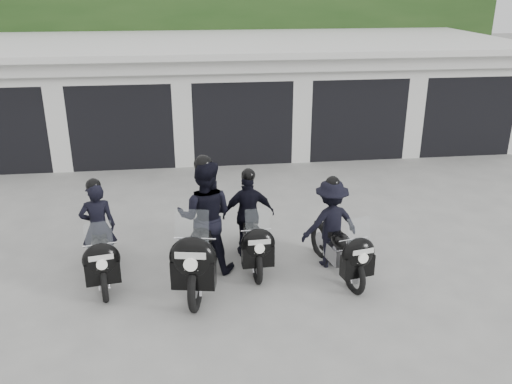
{
  "coord_description": "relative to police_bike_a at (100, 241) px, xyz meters",
  "views": [
    {
      "loc": [
        -1.4,
        -8.22,
        4.62
      ],
      "look_at": [
        -0.26,
        0.76,
        1.05
      ],
      "focal_mm": 38.0,
      "sensor_mm": 36.0,
      "label": 1
    }
  ],
  "objects": [
    {
      "name": "police_bike_a",
      "position": [
        0.0,
        0.0,
        0.0
      ],
      "size": [
        0.79,
        1.94,
        1.7
      ],
      "rotation": [
        0.0,
        0.0,
        0.18
      ],
      "color": "black",
      "rests_on": "ground"
    },
    {
      "name": "background_vegetation",
      "position": [
        3.29,
        13.02,
        2.1
      ],
      "size": [
        20.0,
        3.9,
        5.8
      ],
      "color": "#1D3A15",
      "rests_on": "ground"
    },
    {
      "name": "police_bike_b",
      "position": [
        1.68,
        -0.14,
        0.21
      ],
      "size": [
        1.14,
        2.39,
        2.1
      ],
      "rotation": [
        0.0,
        0.0,
        -0.19
      ],
      "color": "black",
      "rests_on": "ground"
    },
    {
      "name": "police_bike_d",
      "position": [
        3.85,
        -0.18,
        0.04
      ],
      "size": [
        1.08,
        1.9,
        1.67
      ],
      "rotation": [
        0.0,
        0.0,
        0.2
      ],
      "color": "black",
      "rests_on": "ground"
    },
    {
      "name": "police_bike_c",
      "position": [
        2.49,
        0.33,
        0.04
      ],
      "size": [
        0.93,
        1.93,
        1.68
      ],
      "rotation": [
        0.0,
        0.0,
        0.04
      ],
      "color": "black",
      "rests_on": "ground"
    },
    {
      "name": "ground",
      "position": [
        2.92,
        0.1,
        -0.67
      ],
      "size": [
        80.0,
        80.0,
        0.0
      ],
      "primitive_type": "plane",
      "color": "#999994",
      "rests_on": "ground"
    },
    {
      "name": "garage_block",
      "position": [
        2.92,
        8.16,
        0.75
      ],
      "size": [
        16.4,
        6.8,
        2.96
      ],
      "color": "silver",
      "rests_on": "ground"
    }
  ]
}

